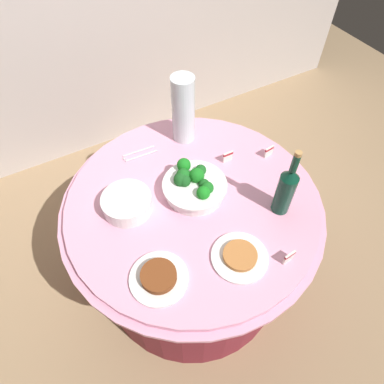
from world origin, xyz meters
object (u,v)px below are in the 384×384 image
(label_placard_mid, at_px, (289,257))
(label_placard_rear, at_px, (269,151))
(wine_bottle, at_px, (286,189))
(label_placard_front, at_px, (228,156))
(food_plate_peanuts, at_px, (240,257))
(plate_stack, at_px, (127,203))
(food_plate_stir_fry, at_px, (159,277))
(serving_tongs, at_px, (138,154))
(decorative_fruit_vase, at_px, (183,113))
(broccoli_bowl, at_px, (194,185))

(label_placard_mid, xyz_separation_m, label_placard_rear, (0.27, 0.49, 0.00))
(wine_bottle, xyz_separation_m, label_placard_rear, (0.15, 0.28, -0.10))
(label_placard_rear, bearing_deg, label_placard_mid, -119.15)
(label_placard_front, bearing_deg, label_placard_mid, -98.36)
(wine_bottle, xyz_separation_m, food_plate_peanuts, (-0.28, -0.11, -0.12))
(label_placard_mid, bearing_deg, plate_stack, 130.00)
(wine_bottle, distance_m, label_placard_front, 0.36)
(label_placard_front, height_order, label_placard_mid, same)
(food_plate_stir_fry, height_order, label_placard_mid, label_placard_mid)
(serving_tongs, height_order, food_plate_stir_fry, food_plate_stir_fry)
(plate_stack, height_order, food_plate_peanuts, plate_stack)
(decorative_fruit_vase, height_order, label_placard_mid, decorative_fruit_vase)
(wine_bottle, distance_m, label_placard_rear, 0.33)
(label_placard_front, distance_m, label_placard_rear, 0.20)
(wine_bottle, distance_m, decorative_fruit_vase, 0.61)
(label_placard_front, bearing_deg, plate_stack, -176.67)
(plate_stack, bearing_deg, wine_bottle, -28.88)
(broccoli_bowl, relative_size, food_plate_stir_fry, 1.27)
(broccoli_bowl, bearing_deg, label_placard_mid, -72.12)
(wine_bottle, bearing_deg, label_placard_front, 97.41)
(label_placard_mid, height_order, label_placard_rear, same)
(wine_bottle, height_order, food_plate_stir_fry, wine_bottle)
(serving_tongs, height_order, label_placard_rear, label_placard_rear)
(plate_stack, distance_m, label_placard_mid, 0.68)
(broccoli_bowl, distance_m, label_placard_mid, 0.49)
(broccoli_bowl, bearing_deg, wine_bottle, -42.64)
(label_placard_mid, bearing_deg, decorative_fruit_vase, 91.58)
(food_plate_stir_fry, relative_size, label_placard_mid, 4.00)
(plate_stack, relative_size, label_placard_rear, 3.82)
(plate_stack, xyz_separation_m, wine_bottle, (0.56, -0.31, 0.09))
(decorative_fruit_vase, xyz_separation_m, food_plate_peanuts, (-0.13, -0.70, -0.14))
(decorative_fruit_vase, bearing_deg, broccoli_bowl, -110.85)
(label_placard_front, bearing_deg, wine_bottle, -82.59)
(label_placard_rear, bearing_deg, broccoli_bowl, -177.03)
(label_placard_front, bearing_deg, food_plate_peanuts, -117.30)
(decorative_fruit_vase, distance_m, food_plate_peanuts, 0.73)
(decorative_fruit_vase, distance_m, serving_tongs, 0.29)
(plate_stack, height_order, serving_tongs, plate_stack)
(broccoli_bowl, distance_m, label_placard_rear, 0.42)
(broccoli_bowl, distance_m, serving_tongs, 0.36)
(food_plate_peanuts, relative_size, label_placard_mid, 4.00)
(serving_tongs, bearing_deg, wine_bottle, -55.60)
(wine_bottle, xyz_separation_m, label_placard_front, (-0.04, 0.34, -0.10))
(broccoli_bowl, relative_size, food_plate_peanuts, 1.27)
(decorative_fruit_vase, bearing_deg, label_placard_front, -67.40)
(plate_stack, height_order, label_placard_rear, plate_stack)
(broccoli_bowl, relative_size, wine_bottle, 0.83)
(decorative_fruit_vase, bearing_deg, plate_stack, -146.21)
(food_plate_stir_fry, bearing_deg, label_placard_mid, -20.13)
(decorative_fruit_vase, bearing_deg, food_plate_stir_fry, -124.69)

